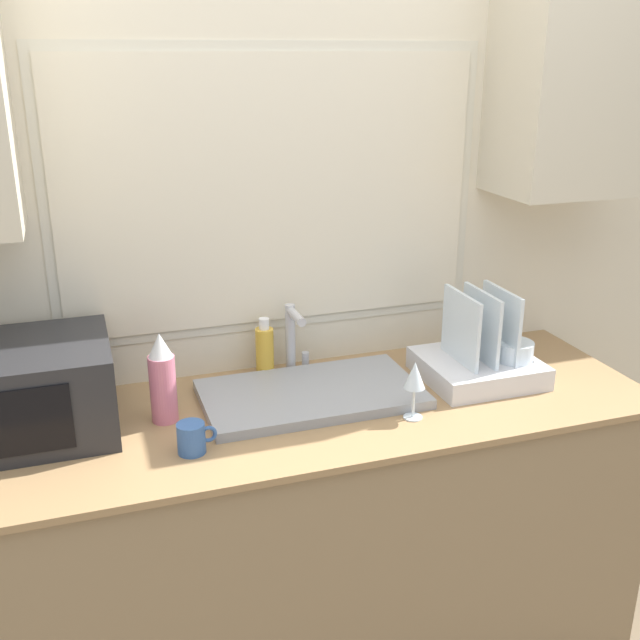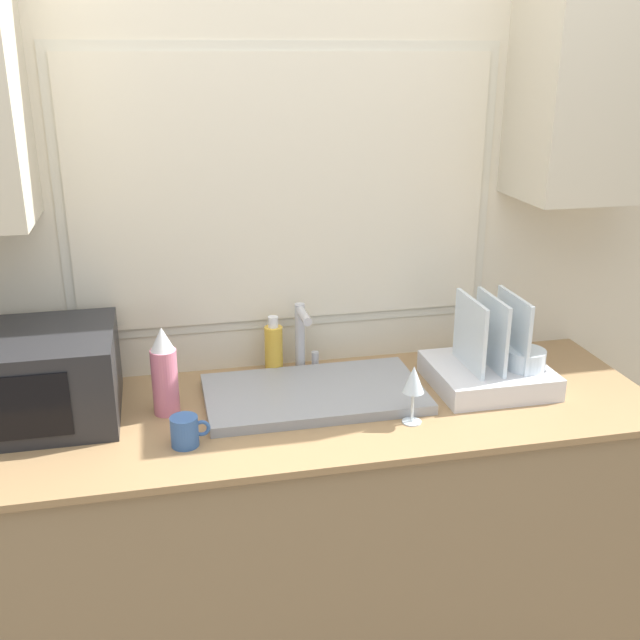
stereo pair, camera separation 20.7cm
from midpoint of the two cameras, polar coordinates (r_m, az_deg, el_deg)
The scene contains 10 objects.
countertop at distance 2.44m, azimuth -3.54°, elevation -16.04°, with size 2.08×0.69×0.88m.
wall_back at distance 2.34m, azimuth -6.16°, elevation 8.18°, with size 6.00×0.38×2.60m.
sink_basin at distance 2.25m, azimuth -3.33°, elevation -5.72°, with size 0.65×0.37×0.03m.
faucet at distance 2.38m, azimuth -4.55°, elevation -1.20°, with size 0.08×0.14×0.23m.
microwave at distance 2.20m, azimuth -23.93°, elevation -4.96°, with size 0.44×0.39×0.25m.
dish_rack at distance 2.40m, azimuth 9.78°, elevation -3.05°, with size 0.35×0.32×0.29m.
spray_bottle at distance 2.14m, azimuth -14.66°, elevation -4.45°, with size 0.07×0.07×0.26m.
soap_bottle at distance 2.39m, azimuth -6.72°, elevation -2.38°, with size 0.06×0.06×0.19m.
mug_near_sink at distance 2.00m, azimuth -12.71°, elevation -8.84°, with size 0.10×0.07×0.08m.
wine_glass at distance 2.09m, azimuth 4.42°, elevation -4.43°, with size 0.06×0.06×0.17m.
Camera 1 is at (-0.59, -1.55, 1.87)m, focal length 42.00 mm.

